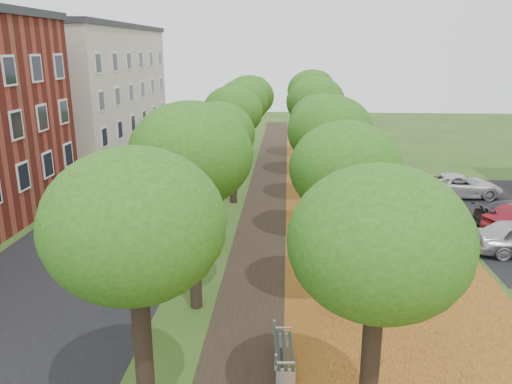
# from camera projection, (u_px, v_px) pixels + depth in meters

# --- Properties ---
(street_asphalt) EXTENTS (8.00, 70.00, 0.01)m
(street_asphalt) POSITION_uv_depth(u_px,v_px,m) (127.00, 217.00, 25.98)
(street_asphalt) COLOR black
(street_asphalt) RESTS_ON ground
(footpath) EXTENTS (3.20, 70.00, 0.01)m
(footpath) POSITION_uv_depth(u_px,v_px,m) (270.00, 220.00, 25.53)
(footpath) COLOR black
(footpath) RESTS_ON ground
(leaf_verge) EXTENTS (7.50, 70.00, 0.01)m
(leaf_verge) POSITION_uv_depth(u_px,v_px,m) (369.00, 222.00, 25.23)
(leaf_verge) COLOR #B67721
(leaf_verge) RESTS_ON ground
(tree_row_west) EXTENTS (3.56, 33.56, 6.49)m
(tree_row_west) POSITION_uv_depth(u_px,v_px,m) (226.00, 124.00, 24.29)
(tree_row_west) COLOR black
(tree_row_west) RESTS_ON ground
(tree_row_east) EXTENTS (3.56, 33.56, 6.49)m
(tree_row_east) POSITION_uv_depth(u_px,v_px,m) (325.00, 125.00, 24.00)
(tree_row_east) COLOR black
(tree_row_east) RESTS_ON ground
(building_cream) EXTENTS (10.30, 20.30, 10.40)m
(building_cream) POSITION_uv_depth(u_px,v_px,m) (79.00, 88.00, 42.36)
(building_cream) COLOR beige
(building_cream) RESTS_ON ground
(bench) EXTENTS (0.63, 1.86, 0.87)m
(bench) POSITION_uv_depth(u_px,v_px,m) (282.00, 350.00, 13.79)
(bench) COLOR #2C3730
(bench) RESTS_ON ground
(car_white) EXTENTS (4.89, 2.41, 1.33)m
(car_white) POSITION_uv_depth(u_px,v_px,m) (459.00, 185.00, 29.52)
(car_white) COLOR silver
(car_white) RESTS_ON ground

